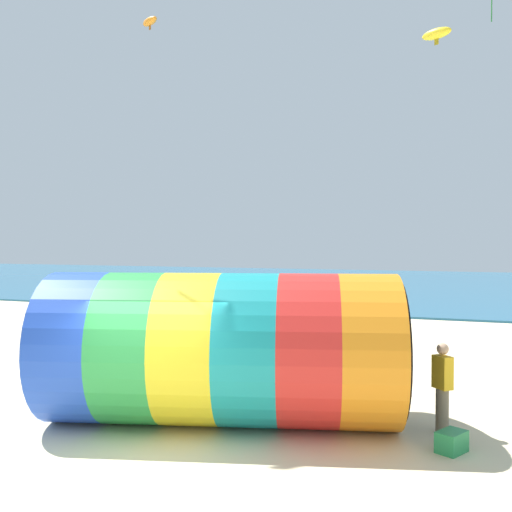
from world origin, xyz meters
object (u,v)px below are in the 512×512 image
at_px(kite_yellow_parafoil, 437,34).
at_px(kite_orange_parafoil, 150,21).
at_px(bystander_near_water, 143,316).
at_px(cooler_box, 452,442).
at_px(giant_inflatable_tube, 223,348).
at_px(kite_handler, 442,387).

bearing_deg(kite_yellow_parafoil, kite_orange_parafoil, 165.12).
distance_m(kite_yellow_parafoil, bystander_near_water, 14.29).
bearing_deg(bystander_near_water, cooler_box, -36.78).
bearing_deg(cooler_box, kite_yellow_parafoil, 93.68).
xyz_separation_m(kite_yellow_parafoil, bystander_near_water, (-10.07, -2.49, -9.82)).
height_order(kite_yellow_parafoil, bystander_near_water, kite_yellow_parafoil).
bearing_deg(giant_inflatable_tube, cooler_box, -1.68).
xyz_separation_m(kite_handler, cooler_box, (0.18, -1.03, -0.67)).
distance_m(giant_inflatable_tube, kite_handler, 4.21).
distance_m(kite_handler, bystander_near_water, 12.68).
relative_size(giant_inflatable_tube, kite_orange_parafoil, 5.85).
bearing_deg(kite_orange_parafoil, bystander_near_water, -62.73).
relative_size(kite_orange_parafoil, cooler_box, 2.39).
bearing_deg(giant_inflatable_tube, bystander_near_water, 129.43).
bearing_deg(bystander_near_water, kite_yellow_parafoil, 13.91).
distance_m(kite_orange_parafoil, cooler_box, 24.06).
height_order(bystander_near_water, cooler_box, bystander_near_water).
height_order(kite_handler, kite_orange_parafoil, kite_orange_parafoil).
height_order(giant_inflatable_tube, kite_yellow_parafoil, kite_yellow_parafoil).
xyz_separation_m(giant_inflatable_tube, kite_yellow_parafoil, (3.57, 10.40, 9.19)).
height_order(kite_orange_parafoil, bystander_near_water, kite_orange_parafoil).
height_order(kite_handler, cooler_box, kite_handler).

